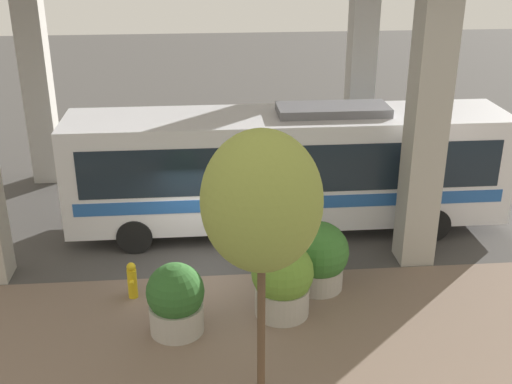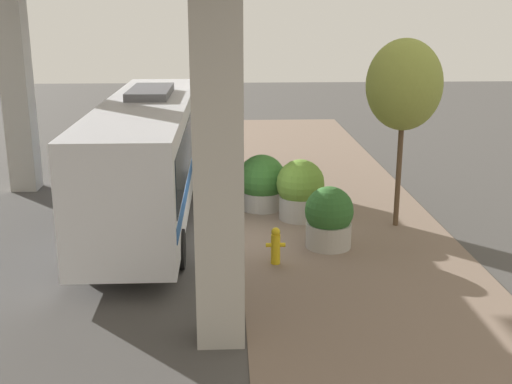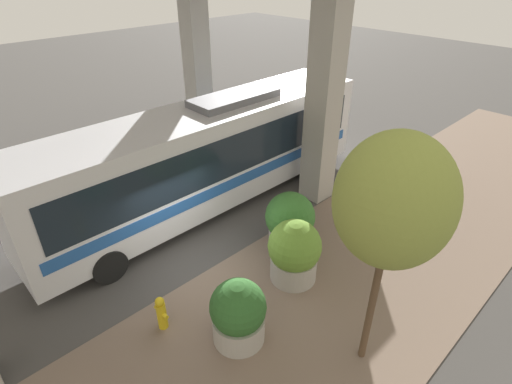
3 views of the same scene
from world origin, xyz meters
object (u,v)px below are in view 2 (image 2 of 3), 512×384
Objects in this scene: planter_back at (329,218)px; street_tree_near at (404,85)px; bus at (148,150)px; planter_front at (300,190)px; planter_middle at (262,183)px; fire_hydrant at (276,246)px.

planter_back is 0.31× the size of street_tree_near.
bus is 6.12m from planter_back.
planter_front reaches higher than planter_back.
planter_back is 4.38m from street_tree_near.
planter_front is 2.50m from planter_back.
street_tree_near is at bearing 168.62° from bus.
planter_front is at bearing -78.79° from planter_back.
planter_middle reaches higher than planter_back.
bus is 7.10× the size of planter_middle.
street_tree_near is (-2.77, 0.76, 3.23)m from planter_front.
planter_front is at bearing 171.08° from bus.
planter_middle is at bearing -65.53° from planter_back.
bus is 5.81m from fire_hydrant.
planter_front is 4.32m from street_tree_near.
bus is at bearing -8.92° from planter_front.
planter_middle is (-3.49, -0.33, -1.19)m from bus.
planter_middle is (1.11, -1.05, -0.05)m from planter_front.
bus reaches higher than planter_front.
planter_middle is at bearing -88.95° from fire_hydrant.
fire_hydrant is 0.52× the size of planter_front.
street_tree_near is (-7.38, 1.48, 2.09)m from bus.
planter_front is (-4.60, 0.72, -1.14)m from bus.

